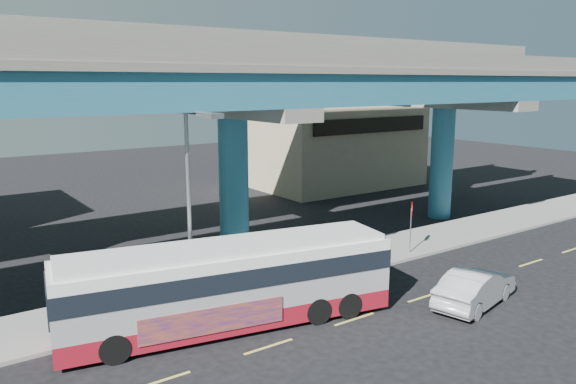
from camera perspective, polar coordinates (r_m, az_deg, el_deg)
ground at (r=22.73m, az=6.27°, el=-12.48°), size 120.00×120.00×0.00m
sidewalk at (r=26.77m, az=-1.61°, el=-8.53°), size 70.00×4.00×0.15m
lane_markings at (r=22.53m, az=6.78°, el=-12.70°), size 58.00×0.12×0.01m
viaduct at (r=28.28m, az=-5.84°, el=11.20°), size 52.00×12.40×11.70m
building_beige at (r=50.31m, az=4.46°, el=4.75°), size 14.00×10.23×7.00m
transit_bus at (r=21.27m, az=-5.94°, el=-9.04°), size 12.80×5.00×3.22m
sedan at (r=24.62m, az=18.48°, el=-9.18°), size 3.69×5.42×1.55m
street_lamp at (r=21.34m, az=-9.47°, el=0.94°), size 0.50×2.61×8.05m
stop_sign at (r=30.21m, az=12.43°, el=-2.36°), size 0.63×0.59×2.77m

